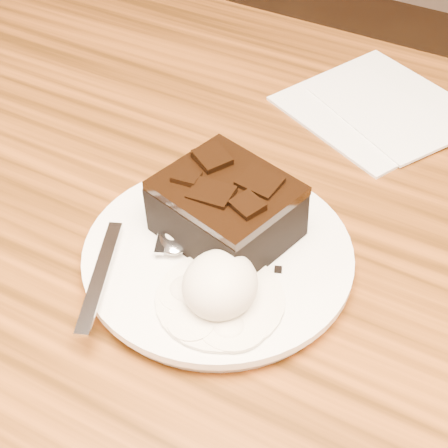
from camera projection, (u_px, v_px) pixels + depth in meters
The scene contains 8 objects.
plate at pixel (218, 259), 0.58m from camera, with size 0.22×0.22×0.02m, color white.
brownie at pixel (226, 212), 0.57m from camera, with size 0.10×0.09×0.05m, color black.
ice_cream_scoop at pixel (220, 285), 0.52m from camera, with size 0.06×0.06×0.05m, color white.
melt_puddle at pixel (220, 300), 0.53m from camera, with size 0.10×0.10×0.00m, color white.
spoon at pixel (176, 238), 0.58m from camera, with size 0.03×0.17×0.01m, color silver, non-canonical shape.
napkin at pixel (376, 106), 0.74m from camera, with size 0.16×0.16×0.01m, color white.
crumb_a at pixel (278, 270), 0.55m from camera, with size 0.01×0.01×0.00m, color black.
crumb_b at pixel (201, 230), 0.59m from camera, with size 0.01×0.01×0.00m, color black.
Camera 1 is at (0.19, -0.35, 1.18)m, focal length 57.02 mm.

